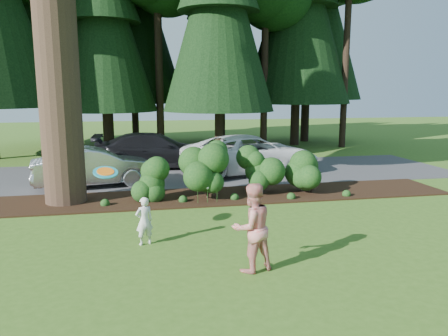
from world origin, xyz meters
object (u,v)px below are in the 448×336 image
adult (252,228)px  frisbee (106,172)px  car_dark_suv (155,150)px  car_silver_wagon (94,167)px  car_white_suv (251,154)px  child (144,221)px

adult → frisbee: (-2.85, 2.28, 0.77)m
car_dark_suv → frisbee: bearing=171.9°
car_silver_wagon → adult: bearing=-166.8°
car_white_suv → car_dark_suv: 4.38m
car_white_suv → frisbee: (-5.39, -7.47, 0.81)m
car_white_suv → frisbee: frisbee is taller
car_dark_suv → adult: bearing=-172.6°
child → frisbee: bearing=-44.9°
frisbee → adult: bearing=-38.6°
car_dark_suv → car_silver_wagon: bearing=146.8°
car_silver_wagon → car_dark_suv: bearing=-44.7°
car_dark_suv → child: (-0.68, -9.89, -0.25)m
car_dark_suv → child: car_dark_suv is taller
car_silver_wagon → frisbee: (0.83, -6.06, 0.91)m
car_dark_suv → adult: 11.86m
car_dark_suv → child: 9.92m
car_white_suv → frisbee: size_ratio=10.06×
child → adult: (2.02, -1.89, 0.32)m
car_dark_suv → frisbee: (-1.51, -9.50, 0.83)m
car_silver_wagon → frisbee: frisbee is taller
car_white_suv → child: car_white_suv is taller
frisbee → car_white_suv: bearing=54.2°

